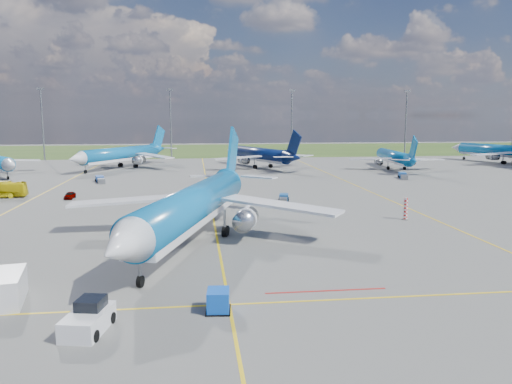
{
  "coord_description": "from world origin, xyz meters",
  "views": [
    {
      "loc": [
        -2.34,
        -55.72,
        14.07
      ],
      "look_at": [
        5.62,
        9.29,
        4.0
      ],
      "focal_mm": 35.0,
      "sensor_mm": 36.0,
      "label": 1
    }
  ],
  "objects": [
    {
      "name": "service_car_c",
      "position": [
        2.03,
        34.76,
        0.59
      ],
      "size": [
        2.48,
        4.34,
        1.18
      ],
      "primitive_type": "imported",
      "rotation": [
        0.0,
        0.0,
        -0.21
      ],
      "color": "#999999",
      "rests_on": "ground"
    },
    {
      "name": "baggage_tug_e",
      "position": [
        44.2,
        51.05,
        0.58
      ],
      "size": [
        2.89,
        5.68,
        1.23
      ],
      "rotation": [
        0.0,
        0.0,
        -0.27
      ],
      "color": "#1B53A5",
      "rests_on": "ground"
    },
    {
      "name": "ground",
      "position": [
        0.0,
        0.0,
        0.0
      ],
      "size": [
        400.0,
        400.0,
        0.0
      ],
      "primitive_type": "plane",
      "color": "#555552",
      "rests_on": "ground"
    },
    {
      "name": "bg_jet_ene",
      "position": [
        88.32,
        82.59,
        0.0
      ],
      "size": [
        42.73,
        48.21,
        10.47
      ],
      "primitive_type": null,
      "rotation": [
        0.0,
        0.0,
        3.51
      ],
      "color": "#0B62A1",
      "rests_on": "ground"
    },
    {
      "name": "bg_jet_nnw",
      "position": [
        -22.06,
        81.46,
        0.0
      ],
      "size": [
        48.16,
        51.71,
        10.85
      ],
      "primitive_type": null,
      "rotation": [
        0.0,
        0.0,
        -0.53
      ],
      "color": "#0B62A1",
      "rests_on": "ground"
    },
    {
      "name": "baggage_tug_c",
      "position": [
        -22.5,
        52.83,
        0.58
      ],
      "size": [
        2.95,
        5.75,
        1.25
      ],
      "rotation": [
        0.0,
        0.0,
        0.28
      ],
      "color": "#194296",
      "rests_on": "ground"
    },
    {
      "name": "uld_container",
      "position": [
        -0.86,
        -21.12,
        0.79
      ],
      "size": [
        1.75,
        2.11,
        1.58
      ],
      "primitive_type": "cube",
      "rotation": [
        0.0,
        0.0,
        -0.09
      ],
      "color": "blue",
      "rests_on": "ground"
    },
    {
      "name": "bg_jet_ne",
      "position": [
        50.31,
        71.35,
        0.0
      ],
      "size": [
        30.09,
        37.48,
        9.14
      ],
      "primitive_type": null,
      "rotation": [
        0.0,
        0.0,
        3.04
      ],
      "color": "#0B62A1",
      "rests_on": "ground"
    },
    {
      "name": "grass_strip",
      "position": [
        0.0,
        150.0,
        0.0
      ],
      "size": [
        400.0,
        80.0,
        0.01
      ],
      "primitive_type": "cube",
      "color": "#2D4719",
      "rests_on": "ground"
    },
    {
      "name": "bg_jet_n",
      "position": [
        14.72,
        79.28,
        0.0
      ],
      "size": [
        43.45,
        48.27,
        10.34
      ],
      "primitive_type": null,
      "rotation": [
        0.0,
        0.0,
        3.56
      ],
      "color": "#081744",
      "rests_on": "ground"
    },
    {
      "name": "warning_post",
      "position": [
        26.0,
        8.0,
        1.5
      ],
      "size": [
        0.5,
        0.5,
        3.0
      ],
      "primitive_type": "cylinder",
      "color": "red",
      "rests_on": "ground"
    },
    {
      "name": "service_car_a",
      "position": [
        -23.7,
        31.5,
        0.6
      ],
      "size": [
        1.5,
        3.56,
        1.2
      ],
      "primitive_type": "imported",
      "rotation": [
        0.0,
        0.0,
        -0.02
      ],
      "color": "#999999",
      "rests_on": "ground"
    },
    {
      "name": "taxiway_lines",
      "position": [
        0.17,
        27.7,
        0.01
      ],
      "size": [
        60.25,
        160.0,
        0.02
      ],
      "color": "yellow",
      "rests_on": "ground"
    },
    {
      "name": "service_car_b",
      "position": [
        -1.26,
        28.47,
        0.59
      ],
      "size": [
        4.3,
        2.08,
        1.18
      ],
      "primitive_type": "imported",
      "rotation": [
        0.0,
        0.0,
        1.54
      ],
      "color": "#999999",
      "rests_on": "ground"
    },
    {
      "name": "floodlight_masts",
      "position": [
        10.0,
        110.0,
        12.56
      ],
      "size": [
        202.2,
        0.5,
        22.7
      ],
      "color": "slate",
      "rests_on": "ground"
    },
    {
      "name": "main_airliner",
      "position": [
        -2.56,
        -0.54,
        0.0
      ],
      "size": [
        47.03,
        54.35,
        12.08
      ],
      "primitive_type": null,
      "rotation": [
        0.0,
        0.0,
        -0.29
      ],
      "color": "#0B62A1",
      "rests_on": "ground"
    },
    {
      "name": "service_van",
      "position": [
        -16.66,
        -17.53,
        1.14
      ],
      "size": [
        3.2,
        5.51,
        2.28
      ],
      "primitive_type": "cube",
      "rotation": [
        0.0,
        0.0,
        0.19
      ],
      "color": "silver",
      "rests_on": "ground"
    },
    {
      "name": "pushback_tug",
      "position": [
        -9.51,
        -23.41,
        0.83
      ],
      "size": [
        3.1,
        6.21,
        2.06
      ],
      "rotation": [
        0.0,
        0.0,
        -0.2
      ],
      "color": "silver",
      "rests_on": "ground"
    },
    {
      "name": "baggage_tug_w",
      "position": [
        12.04,
        24.16,
        0.52
      ],
      "size": [
        2.31,
        5.13,
        1.11
      ],
      "rotation": [
        0.0,
        0.0,
        -0.21
      ],
      "color": "navy",
      "rests_on": "ground"
    }
  ]
}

